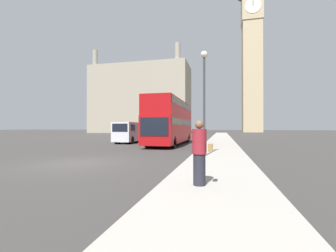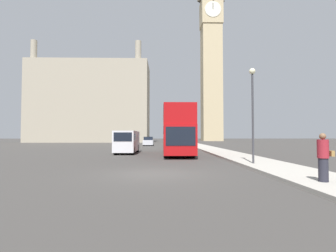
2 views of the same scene
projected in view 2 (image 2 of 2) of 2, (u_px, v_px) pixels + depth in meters
ground_plane at (153, 174)px, 12.20m from camera, size 300.00×300.00×0.00m
sidewalk_strip at (291, 172)px, 12.34m from camera, size 3.01×120.00×0.15m
clock_tower at (211, 49)px, 89.91m from camera, size 7.07×7.24×61.26m
building_block_distant at (91, 103)px, 72.73m from camera, size 31.63×13.04×26.41m
red_double_decker_bus at (177, 129)px, 24.81m from camera, size 2.53×11.26×4.26m
white_van at (127, 141)px, 26.37m from camera, size 1.96×6.09×2.22m
pedestrian at (323, 157)px, 9.21m from camera, size 0.54×0.38×1.71m
street_lamp at (253, 100)px, 15.43m from camera, size 0.36×0.36×5.61m
parked_sedan at (148, 142)px, 46.71m from camera, size 1.75×4.21×1.58m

